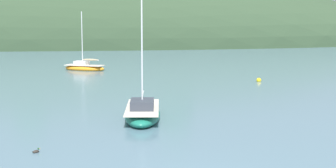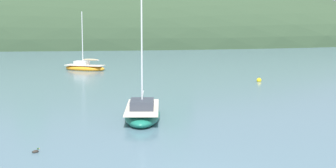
{
  "view_description": "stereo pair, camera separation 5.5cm",
  "coord_description": "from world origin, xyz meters",
  "px_view_note": "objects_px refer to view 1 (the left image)",
  "views": [
    {
      "loc": [
        -2.6,
        -18.73,
        6.59
      ],
      "look_at": [
        0.0,
        20.0,
        1.2
      ],
      "focal_mm": 57.76,
      "sensor_mm": 36.0,
      "label": 1
    },
    {
      "loc": [
        -2.54,
        -18.74,
        6.59
      ],
      "look_at": [
        0.0,
        20.0,
        1.2
      ],
      "focal_mm": 57.76,
      "sensor_mm": 36.0,
      "label": 2
    }
  ],
  "objects_px": {
    "sailboat_navy_dinghy": "(84,67)",
    "sailboat_white_near": "(143,113)",
    "mooring_buoy_inner": "(259,80)",
    "duck_straggler": "(36,152)"
  },
  "relations": [
    {
      "from": "sailboat_navy_dinghy",
      "to": "duck_straggler",
      "type": "height_order",
      "value": "sailboat_navy_dinghy"
    },
    {
      "from": "sailboat_white_near",
      "to": "mooring_buoy_inner",
      "type": "height_order",
      "value": "sailboat_white_near"
    },
    {
      "from": "sailboat_navy_dinghy",
      "to": "duck_straggler",
      "type": "relative_size",
      "value": 17.61
    },
    {
      "from": "sailboat_navy_dinghy",
      "to": "mooring_buoy_inner",
      "type": "height_order",
      "value": "sailboat_navy_dinghy"
    },
    {
      "from": "sailboat_navy_dinghy",
      "to": "sailboat_white_near",
      "type": "xyz_separation_m",
      "value": [
        5.79,
        -26.94,
        0.06
      ]
    },
    {
      "from": "sailboat_white_near",
      "to": "duck_straggler",
      "type": "distance_m",
      "value": 8.88
    },
    {
      "from": "sailboat_white_near",
      "to": "mooring_buoy_inner",
      "type": "distance_m",
      "value": 19.84
    },
    {
      "from": "sailboat_navy_dinghy",
      "to": "sailboat_white_near",
      "type": "relative_size",
      "value": 0.86
    },
    {
      "from": "sailboat_navy_dinghy",
      "to": "sailboat_white_near",
      "type": "bearing_deg",
      "value": -77.87
    },
    {
      "from": "mooring_buoy_inner",
      "to": "duck_straggler",
      "type": "relative_size",
      "value": 1.46
    }
  ]
}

